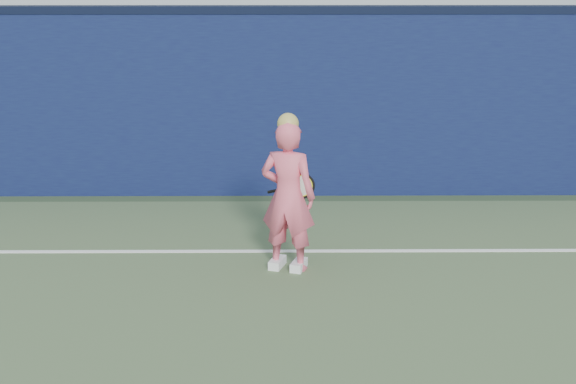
{
  "coord_description": "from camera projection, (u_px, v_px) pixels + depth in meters",
  "views": [
    {
      "loc": [
        1.34,
        -4.53,
        3.12
      ],
      "look_at": [
        1.4,
        3.49,
        0.85
      ],
      "focal_mm": 50.0,
      "sensor_mm": 36.0,
      "label": 1
    }
  ],
  "objects": [
    {
      "name": "backstop_wall",
      "position": [
        186.0,
        106.0,
        11.11
      ],
      "size": [
        24.0,
        0.4,
        2.5
      ],
      "primitive_type": "cube",
      "color": "#0D113B",
      "rests_on": "ground"
    },
    {
      "name": "racket",
      "position": [
        299.0,
        186.0,
        8.75
      ],
      "size": [
        0.53,
        0.18,
        0.29
      ],
      "rotation": [
        0.0,
        0.0,
        -0.38
      ],
      "color": "black",
      "rests_on": "ground"
    },
    {
      "name": "player",
      "position": [
        288.0,
        196.0,
        8.34
      ],
      "size": [
        0.67,
        0.54,
        1.68
      ],
      "rotation": [
        0.0,
        0.0,
        2.83
      ],
      "color": "#EC5B74",
      "rests_on": "ground"
    },
    {
      "name": "wall_cap",
      "position": [
        182.0,
        10.0,
        10.75
      ],
      "size": [
        24.0,
        0.42,
        0.1
      ],
      "primitive_type": "cube",
      "color": "black",
      "rests_on": "backstop_wall"
    }
  ]
}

